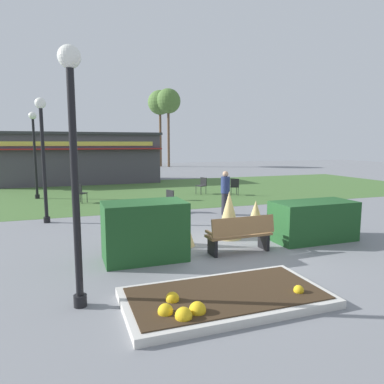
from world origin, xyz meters
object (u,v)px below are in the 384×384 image
Objects in this scene: cafe_chair_east at (168,199)px; cafe_chair_center at (202,184)px; lamppost_far at (34,145)px; food_kiosk at (80,158)px; trash_bin at (315,229)px; parked_car_west_slot at (41,167)px; cafe_chair_north at (80,192)px; park_bench at (240,234)px; cafe_chair_west at (234,185)px; tree_left_bg at (168,102)px; lamppost_mid at (43,145)px; lamppost_near at (73,148)px; tree_right_bg at (160,103)px; person_strolling at (225,193)px.

cafe_chair_east is 5.41m from cafe_chair_center.
food_kiosk is (2.36, 6.83, -0.93)m from lamppost_far.
lamppost_far is 13.81m from trash_bin.
parked_car_west_slot is (-5.83, 21.30, 0.12)m from cafe_chair_east.
cafe_chair_north is (-3.21, 3.47, 0.00)m from cafe_chair_east.
parked_car_west_slot is (-6.10, 26.97, 0.16)m from park_bench.
parked_car_west_slot is (-2.62, 17.84, 0.12)m from cafe_chair_north.
tree_left_bg is at bearing 82.50° from cafe_chair_west.
lamppost_mid is at bearing -157.94° from cafe_chair_west.
cafe_chair_center is at bearing 142.66° from cafe_chair_west.
lamppost_near reaches higher than trash_bin.
food_kiosk reaches higher than park_bench.
cafe_chair_center is 0.10× the size of tree_right_bg.
cafe_chair_north is 0.10× the size of tree_left_bg.
lamppost_far reaches higher than trash_bin.
cafe_chair_north is at bearing 123.41° from trash_bin.
lamppost_mid is at bearing -148.19° from cafe_chair_center.
lamppost_far is at bearing 131.57° from cafe_chair_north.
cafe_chair_west is (4.30, 8.99, 0.05)m from park_bench.
food_kiosk is 6.35× the size of person_strolling.
food_kiosk is 11.80m from cafe_chair_west.
cafe_chair_center is 1.00× the size of cafe_chair_north.
parked_car_west_slot reaches higher than cafe_chair_center.
tree_left_bg is at bearing 73.95° from cafe_chair_east.
lamppost_far is (-5.41, 11.32, 2.18)m from park_bench.
tree_right_bg is at bearing 82.72° from trash_bin.
lamppost_mid is 6.02m from lamppost_far.
lamppost_mid is 1.00× the size of lamppost_far.
tree_left_bg is 1.23m from tree_right_bg.
cafe_chair_center is at bearing 60.01° from lamppost_near.
lamppost_mid is at bearing -108.15° from cafe_chair_north.
lamppost_near is at bearing -92.48° from food_kiosk.
tree_left_bg reaches higher than parked_car_west_slot.
trash_bin is at bearing -97.28° from tree_right_bg.
trash_bin is 28.11m from parked_car_west_slot.
cafe_chair_north is 0.21× the size of parked_car_west_slot.
lamppost_mid reaches higher than trash_bin.
park_bench is 1.93× the size of cafe_chair_center.
lamppost_mid reaches higher than cafe_chair_center.
tree_left_bg reaches higher than cafe_chair_east.
parked_car_west_slot is (-9.00, 16.91, 0.12)m from cafe_chair_center.
lamppost_near and lamppost_far have the same top height.
lamppost_mid is 9.97m from cafe_chair_west.
cafe_chair_east is (5.14, -5.65, -2.13)m from lamppost_far.
cafe_chair_north is 0.53× the size of person_strolling.
person_strolling is at bearing -70.96° from parked_car_west_slot.
cafe_chair_center is at bearing 73.94° from park_bench.
tree_left_bg reaches higher than cafe_chair_north.
parked_car_west_slot is 0.48× the size of tree_left_bg.
tree_right_bg is (4.21, 32.95, 6.93)m from trash_bin.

